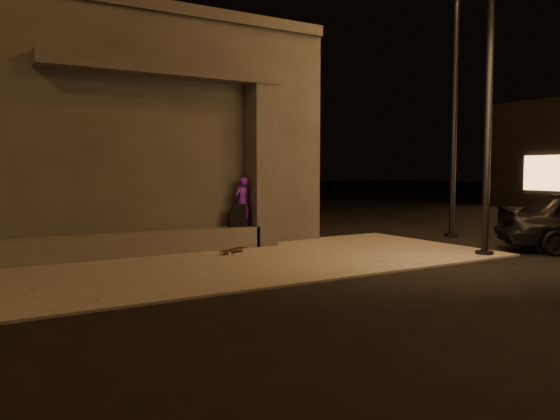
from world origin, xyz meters
TOP-DOWN VIEW (x-y plane):
  - ground at (0.00, 0.00)m, footprint 120.00×120.00m
  - sidewalk at (0.00, 2.00)m, footprint 11.00×4.40m
  - building at (-1.00, 6.49)m, footprint 9.00×5.10m
  - ledge at (-1.50, 3.75)m, footprint 6.00×0.55m
  - column at (1.70, 3.75)m, footprint 0.55×0.55m
  - canopy at (-0.50, 3.80)m, footprint 5.00×0.70m
  - skateboarder at (1.20, 3.75)m, footprint 0.45×0.35m
  - backpack at (1.07, 3.75)m, footprint 0.41×0.33m
  - skateboard at (0.60, 3.00)m, footprint 0.74×0.51m
  - street_lamp_0 at (4.92, 0.21)m, footprint 0.36×0.36m
  - street_lamp_2 at (6.81, 2.71)m, footprint 0.36×0.36m

SIDE VIEW (x-z plane):
  - ground at x=0.00m, z-range 0.00..0.00m
  - sidewalk at x=0.00m, z-range 0.00..0.04m
  - skateboard at x=0.60m, z-range 0.07..0.15m
  - ledge at x=-1.50m, z-range 0.04..0.49m
  - backpack at x=1.07m, z-range 0.41..0.92m
  - skateboarder at x=1.20m, z-range 0.49..1.58m
  - column at x=1.70m, z-range 0.04..3.64m
  - building at x=-1.00m, z-range -0.01..5.22m
  - canopy at x=-0.50m, z-range 3.64..3.92m
  - street_lamp_0 at x=4.92m, z-range 0.50..8.33m
  - street_lamp_2 at x=6.81m, z-range 0.50..8.42m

